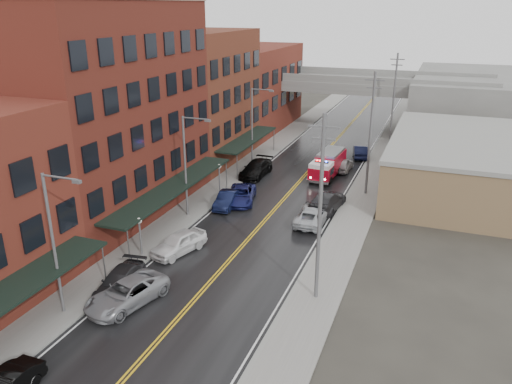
% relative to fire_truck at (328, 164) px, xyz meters
% --- Properties ---
extents(road, '(11.00, 160.00, 0.02)m').
position_rel_fire_truck_xyz_m(road, '(-2.35, -9.18, -1.41)').
color(road, black).
rests_on(road, ground).
extents(sidewalk_left, '(3.00, 160.00, 0.15)m').
position_rel_fire_truck_xyz_m(sidewalk_left, '(-9.65, -9.18, -1.34)').
color(sidewalk_left, slate).
rests_on(sidewalk_left, ground).
extents(sidewalk_right, '(3.00, 160.00, 0.15)m').
position_rel_fire_truck_xyz_m(sidewalk_right, '(4.95, -9.18, -1.34)').
color(sidewalk_right, slate).
rests_on(sidewalk_right, ground).
extents(curb_left, '(0.30, 160.00, 0.15)m').
position_rel_fire_truck_xyz_m(curb_left, '(-8.00, -9.18, -1.34)').
color(curb_left, gray).
rests_on(curb_left, ground).
extents(curb_right, '(0.30, 160.00, 0.15)m').
position_rel_fire_truck_xyz_m(curb_right, '(3.30, -9.18, -1.34)').
color(curb_right, gray).
rests_on(curb_right, ground).
extents(brick_building_b, '(9.00, 20.00, 18.00)m').
position_rel_fire_truck_xyz_m(brick_building_b, '(-15.65, -16.18, 7.58)').
color(brick_building_b, maroon).
rests_on(brick_building_b, ground).
extents(brick_building_c, '(9.00, 15.00, 15.00)m').
position_rel_fire_truck_xyz_m(brick_building_c, '(-15.65, 1.32, 6.08)').
color(brick_building_c, '#5B2C1B').
rests_on(brick_building_c, ground).
extents(brick_building_far, '(9.00, 20.00, 12.00)m').
position_rel_fire_truck_xyz_m(brick_building_far, '(-15.65, 18.82, 4.58)').
color(brick_building_far, maroon).
rests_on(brick_building_far, ground).
extents(tan_building, '(14.00, 22.00, 5.00)m').
position_rel_fire_truck_xyz_m(tan_building, '(13.65, 0.82, 1.08)').
color(tan_building, brown).
rests_on(tan_building, ground).
extents(right_far_block, '(18.00, 30.00, 8.00)m').
position_rel_fire_truck_xyz_m(right_far_block, '(15.65, 30.82, 2.58)').
color(right_far_block, slate).
rests_on(right_far_block, ground).
extents(awning_1, '(2.60, 18.00, 3.09)m').
position_rel_fire_truck_xyz_m(awning_1, '(-9.85, -16.18, 1.57)').
color(awning_1, black).
rests_on(awning_1, ground).
extents(awning_2, '(2.60, 13.00, 3.09)m').
position_rel_fire_truck_xyz_m(awning_2, '(-9.84, 1.32, 1.57)').
color(awning_2, black).
rests_on(awning_2, ground).
extents(globe_lamp_1, '(0.44, 0.44, 3.12)m').
position_rel_fire_truck_xyz_m(globe_lamp_1, '(-8.75, -23.18, 0.90)').
color(globe_lamp_1, '#59595B').
rests_on(globe_lamp_1, ground).
extents(globe_lamp_2, '(0.44, 0.44, 3.12)m').
position_rel_fire_truck_xyz_m(globe_lamp_2, '(-8.75, -9.18, 0.90)').
color(globe_lamp_2, '#59595B').
rests_on(globe_lamp_2, ground).
extents(street_lamp_0, '(2.64, 0.22, 9.00)m').
position_rel_fire_truck_xyz_m(street_lamp_0, '(-8.90, -31.18, 3.77)').
color(street_lamp_0, '#59595B').
rests_on(street_lamp_0, ground).
extents(street_lamp_1, '(2.64, 0.22, 9.00)m').
position_rel_fire_truck_xyz_m(street_lamp_1, '(-8.90, -15.18, 3.77)').
color(street_lamp_1, '#59595B').
rests_on(street_lamp_1, ground).
extents(street_lamp_2, '(2.64, 0.22, 9.00)m').
position_rel_fire_truck_xyz_m(street_lamp_2, '(-8.90, 0.82, 3.77)').
color(street_lamp_2, '#59595B').
rests_on(street_lamp_2, ground).
extents(utility_pole_0, '(1.80, 0.24, 12.00)m').
position_rel_fire_truck_xyz_m(utility_pole_0, '(4.85, -24.18, 4.89)').
color(utility_pole_0, '#59595B').
rests_on(utility_pole_0, ground).
extents(utility_pole_1, '(1.80, 0.24, 12.00)m').
position_rel_fire_truck_xyz_m(utility_pole_1, '(4.85, -4.18, 4.89)').
color(utility_pole_1, '#59595B').
rests_on(utility_pole_1, ground).
extents(utility_pole_2, '(1.80, 0.24, 12.00)m').
position_rel_fire_truck_xyz_m(utility_pole_2, '(4.85, 15.82, 4.89)').
color(utility_pole_2, '#59595B').
rests_on(utility_pole_2, ground).
extents(overpass, '(40.00, 10.00, 7.50)m').
position_rel_fire_truck_xyz_m(overpass, '(-2.35, 22.82, 4.57)').
color(overpass, slate).
rests_on(overpass, ground).
extents(fire_truck, '(3.22, 7.29, 2.61)m').
position_rel_fire_truck_xyz_m(fire_truck, '(0.00, 0.00, 0.00)').
color(fire_truck, maroon).
rests_on(fire_truck, ground).
extents(parked_car_left_2, '(3.90, 6.04, 1.55)m').
position_rel_fire_truck_xyz_m(parked_car_left_2, '(-6.06, -28.98, -0.64)').
color(parked_car_left_2, gray).
rests_on(parked_car_left_2, ground).
extents(parked_car_left_3, '(2.72, 5.24, 1.45)m').
position_rel_fire_truck_xyz_m(parked_car_left_3, '(-7.35, -27.88, -0.69)').
color(parked_car_left_3, black).
rests_on(parked_car_left_3, ground).
extents(parked_car_left_4, '(3.24, 5.13, 1.63)m').
position_rel_fire_truck_xyz_m(parked_car_left_4, '(-6.45, -21.64, -0.60)').
color(parked_car_left_4, white).
rests_on(parked_car_left_4, ground).
extents(parked_car_left_5, '(1.97, 4.50, 1.44)m').
position_rel_fire_truck_xyz_m(parked_car_left_5, '(-6.73, -11.98, -0.70)').
color(parked_car_left_5, black).
rests_on(parked_car_left_5, ground).
extents(parked_car_left_6, '(3.71, 5.76, 1.48)m').
position_rel_fire_truck_xyz_m(parked_car_left_6, '(-5.95, -10.38, -0.68)').
color(parked_car_left_6, navy).
rests_on(parked_car_left_6, ground).
extents(parked_car_left_7, '(2.43, 5.77, 1.66)m').
position_rel_fire_truck_xyz_m(parked_car_left_7, '(-7.35, -2.64, -0.58)').
color(parked_car_left_7, black).
rests_on(parked_car_left_7, ground).
extents(parked_car_right_0, '(2.57, 5.32, 1.46)m').
position_rel_fire_truck_xyz_m(parked_car_right_0, '(1.62, -12.82, -0.69)').
color(parked_car_right_0, '#B3B7BC').
rests_on(parked_car_right_0, ground).
extents(parked_car_right_1, '(2.95, 5.99, 1.68)m').
position_rel_fire_truck_xyz_m(parked_car_right_1, '(2.09, -9.38, -0.58)').
color(parked_car_right_1, '#29292C').
rests_on(parked_car_right_1, ground).
extents(parked_car_right_2, '(1.87, 4.28, 1.44)m').
position_rel_fire_truck_xyz_m(parked_car_right_2, '(1.25, 2.62, -0.70)').
color(parked_car_right_2, '#B5B5B5').
rests_on(parked_car_right_2, ground).
extents(parked_car_right_3, '(2.56, 4.80, 1.50)m').
position_rel_fire_truck_xyz_m(parked_car_right_3, '(2.12, 8.62, -0.67)').
color(parked_car_right_3, black).
rests_on(parked_car_right_3, ground).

